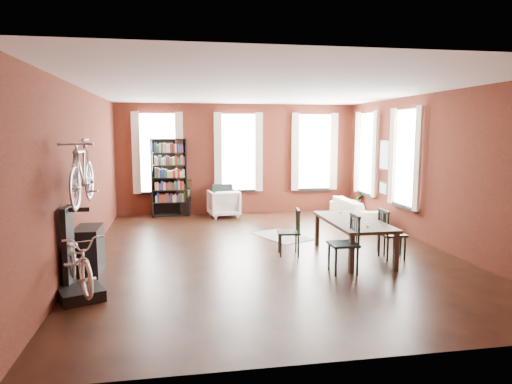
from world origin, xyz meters
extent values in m
plane|color=black|center=(0.00, 0.00, 0.00)|extent=(9.00, 9.00, 0.00)
cube|color=silver|center=(0.00, 0.00, 3.20)|extent=(7.00, 9.00, 0.04)
cube|color=#461911|center=(0.00, 4.50, 1.60)|extent=(7.00, 0.04, 3.20)
cube|color=#461911|center=(0.00, -4.50, 1.60)|extent=(7.00, 0.04, 3.20)
cube|color=#461911|center=(-3.50, 0.00, 1.60)|extent=(0.04, 9.00, 3.20)
cube|color=#461911|center=(3.50, 0.00, 1.60)|extent=(0.04, 9.00, 3.20)
cube|color=white|center=(-2.30, 4.47, 1.80)|extent=(1.00, 0.04, 2.20)
cube|color=beige|center=(-2.30, 4.40, 1.80)|extent=(1.40, 0.06, 2.30)
cube|color=white|center=(0.00, 4.47, 1.80)|extent=(1.00, 0.04, 2.20)
cube|color=beige|center=(0.00, 4.40, 1.80)|extent=(1.40, 0.06, 2.30)
cube|color=white|center=(2.30, 4.47, 1.80)|extent=(1.00, 0.04, 2.20)
cube|color=beige|center=(2.30, 4.40, 1.80)|extent=(1.40, 0.06, 2.30)
cube|color=white|center=(3.47, 1.00, 1.80)|extent=(0.04, 1.00, 2.20)
cube|color=beige|center=(3.40, 1.00, 1.80)|extent=(0.06, 1.40, 2.30)
cube|color=white|center=(3.47, 3.20, 1.80)|extent=(0.04, 1.00, 2.20)
cube|color=beige|center=(3.40, 3.20, 1.80)|extent=(0.06, 1.40, 2.30)
cube|color=black|center=(3.46, 2.10, 1.80)|extent=(0.04, 0.55, 0.75)
cube|color=black|center=(3.46, 2.10, 0.95)|extent=(0.04, 0.45, 0.35)
cube|color=#453829|center=(1.51, -0.68, 0.36)|extent=(0.97, 2.12, 0.72)
cube|color=#183236|center=(0.98, -1.59, 0.50)|extent=(0.47, 0.47, 1.00)
cube|color=black|center=(0.34, -0.34, 0.45)|extent=(0.47, 0.47, 0.91)
cube|color=black|center=(2.21, -0.91, 0.47)|extent=(0.44, 0.44, 0.93)
cube|color=#183534|center=(2.34, -0.55, 0.44)|extent=(0.43, 0.43, 0.88)
cube|color=black|center=(-2.00, 4.30, 1.10)|extent=(1.00, 0.32, 2.20)
imported|color=white|center=(-0.50, 3.94, 0.42)|extent=(0.91, 0.86, 0.84)
imported|color=beige|center=(2.95, 2.60, 0.41)|extent=(0.61, 2.08, 0.81)
cube|color=black|center=(0.58, 1.22, 0.01)|extent=(1.35, 1.62, 0.01)
cube|color=black|center=(-3.18, -2.17, 0.08)|extent=(0.75, 0.75, 0.17)
cube|color=black|center=(-3.40, -1.80, 0.65)|extent=(0.16, 0.60, 1.30)
cube|color=black|center=(-3.28, -0.90, 0.40)|extent=(0.40, 0.80, 0.80)
cube|color=black|center=(-1.56, 4.30, 0.26)|extent=(0.32, 0.32, 0.53)
imported|color=#234E1F|center=(3.37, 3.57, 0.16)|extent=(0.52, 0.77, 0.32)
imported|color=#2C5723|center=(2.70, -0.17, 0.07)|extent=(0.25, 0.39, 0.13)
imported|color=white|center=(-3.20, -2.15, 0.96)|extent=(0.84, 0.98, 1.58)
imported|color=#A5A8AD|center=(-3.15, -1.80, 2.13)|extent=(0.47, 1.00, 1.66)
imported|color=#264F1F|center=(-1.54, 4.32, 0.74)|extent=(0.58, 0.62, 0.42)
camera|label=1|loc=(-1.78, -8.79, 2.39)|focal=32.00mm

